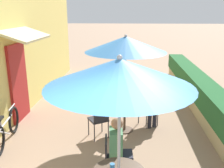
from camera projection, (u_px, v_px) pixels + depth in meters
The scene contains 13 objects.
cafe_facade_wall at pixel (16, 42), 6.91m from camera, with size 0.98×11.02×4.20m.
planter_hedge at pixel (204, 99), 7.04m from camera, with size 0.60×10.02×1.01m.
patio_umbrella_near at pixel (120, 73), 3.11m from camera, with size 1.91×1.91×2.41m.
cafe_chair_near_left at pixel (112, 157), 4.28m from camera, with size 0.43×0.43×0.87m.
seated_patron_near_left at pixel (119, 148), 4.23m from camera, with size 0.42×0.36×1.25m.
coffee_cup_near at pixel (112, 167), 3.58m from camera, with size 0.07×0.07×0.09m.
patio_table_mid at pixel (125, 111), 6.22m from camera, with size 0.77×0.77×0.74m.
patio_umbrella_mid at pixel (126, 44), 5.75m from camera, with size 1.91×1.91×2.41m.
cafe_chair_mid_left at pixel (147, 105), 6.61m from camera, with size 0.55×0.55×0.87m.
seated_patron_mid_left at pixel (150, 101), 6.47m from camera, with size 0.48×0.51×1.25m.
cafe_chair_mid_right at pixel (99, 118), 5.84m from camera, with size 0.55×0.55×0.87m.
coffee_cup_mid at pixel (119, 102), 6.10m from camera, with size 0.07×0.07×0.09m.
bicycle_second at pixel (6, 129), 5.66m from camera, with size 0.30×1.72×0.76m.
Camera 1 is at (0.59, -1.38, 2.93)m, focal length 40.00 mm.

